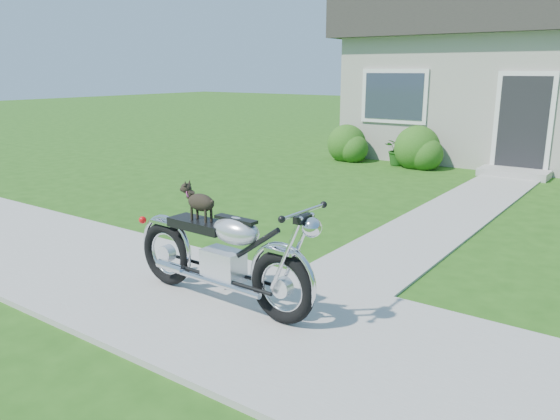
% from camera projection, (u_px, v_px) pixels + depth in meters
% --- Properties ---
extents(ground, '(80.00, 80.00, 0.00)m').
position_uv_depth(ground, '(443.00, 378.00, 4.05)').
color(ground, '#235114').
rests_on(ground, ground).
extents(sidewalk, '(24.00, 2.20, 0.04)m').
position_uv_depth(sidewalk, '(443.00, 375.00, 4.05)').
color(sidewalk, '#9E9B93').
rests_on(sidewalk, ground).
extents(walkway, '(1.20, 8.00, 0.03)m').
position_uv_depth(walkway, '(459.00, 210.00, 8.83)').
color(walkway, '#9E9B93').
rests_on(walkway, ground).
extents(potted_plant_left, '(0.83, 0.88, 0.79)m').
position_uv_depth(potted_plant_left, '(398.00, 149.00, 13.03)').
color(potted_plant_left, '#1B4C14').
rests_on(potted_plant_left, ground).
extents(motorcycle_with_dog, '(2.22, 0.60, 1.12)m').
position_uv_depth(motorcycle_with_dog, '(223.00, 254.00, 5.14)').
color(motorcycle_with_dog, black).
rests_on(motorcycle_with_dog, sidewalk).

